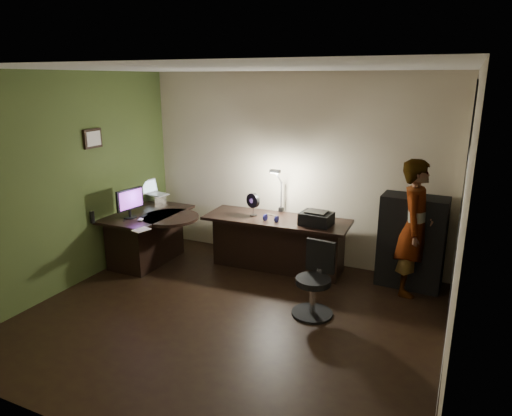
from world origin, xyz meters
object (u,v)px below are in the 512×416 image
at_px(desk_right, 276,244).
at_px(person, 415,228).
at_px(desk_left, 149,238).
at_px(cabinet, 412,242).
at_px(office_chair, 313,281).
at_px(monitor, 129,207).

bearing_deg(desk_right, person, -1.10).
distance_m(desk_left, desk_right, 1.87).
height_order(cabinet, person, person).
height_order(desk_left, office_chair, office_chair).
height_order(desk_left, desk_right, same).
relative_size(cabinet, person, 0.70).
bearing_deg(monitor, desk_left, 85.72).
distance_m(desk_right, monitor, 2.09).
bearing_deg(person, monitor, 107.84).
bearing_deg(desk_right, monitor, -158.48).
relative_size(desk_left, desk_right, 0.65).
height_order(desk_left, person, person).
xyz_separation_m(desk_right, cabinet, (1.76, 0.24, 0.22)).
bearing_deg(cabinet, desk_right, -169.55).
bearing_deg(office_chair, cabinet, 60.14).
bearing_deg(desk_right, office_chair, -52.25).
xyz_separation_m(desk_left, cabinet, (3.55, 0.77, 0.22)).
relative_size(desk_right, office_chair, 2.38).
height_order(monitor, office_chair, monitor).
xyz_separation_m(desk_right, person, (1.80, 0.04, 0.47)).
xyz_separation_m(cabinet, office_chair, (-0.89, -1.27, -0.18)).
bearing_deg(desk_right, desk_left, -165.79).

